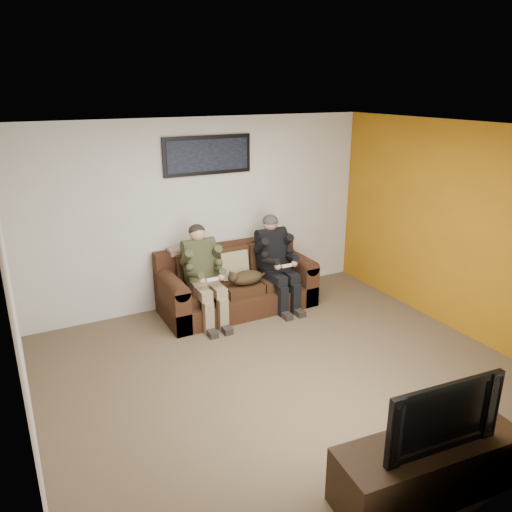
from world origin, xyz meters
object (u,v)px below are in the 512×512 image
sofa (235,285)px  tv_stand (427,467)px  person_left (203,269)px  cat (246,278)px  framed_poster (208,155)px  person_right (276,257)px  television (435,410)px

sofa → tv_stand: size_ratio=1.42×
person_left → cat: person_left is taller
framed_poster → person_right: bearing=-37.3°
person_left → person_right: person_right is taller
sofa → person_right: (0.54, -0.18, 0.39)m
cat → person_right: bearing=8.8°
framed_poster → sofa: bearing=-62.9°
tv_stand → television: (0.00, 0.00, 0.52)m
cat → framed_poster: 1.72m
person_right → cat: person_right is taller
person_left → television: 3.62m
cat → television: (-0.20, -3.52, 0.23)m
person_right → cat: 0.55m
person_left → television: person_left is taller
sofa → person_right: 0.69m
person_left → tv_stand: (0.37, -3.60, -0.48)m
person_left → framed_poster: framed_poster is taller
sofa → person_left: 0.69m
sofa → person_right: person_right is taller
framed_poster → television: 4.38m
sofa → television: 3.80m
sofa → framed_poster: size_ratio=1.69×
cat → tv_stand: (-0.20, -3.52, -0.29)m
sofa → television: (-0.17, -3.78, 0.42)m
framed_poster → tv_stand: framed_poster is taller
sofa → cat: (0.03, -0.25, 0.20)m
cat → television: bearing=-93.3°
person_right → cat: size_ratio=1.95×
person_left → framed_poster: 1.54m
person_right → framed_poster: (-0.74, 0.57, 1.38)m
person_left → cat: 0.61m
framed_poster → tv_stand: bearing=-89.6°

